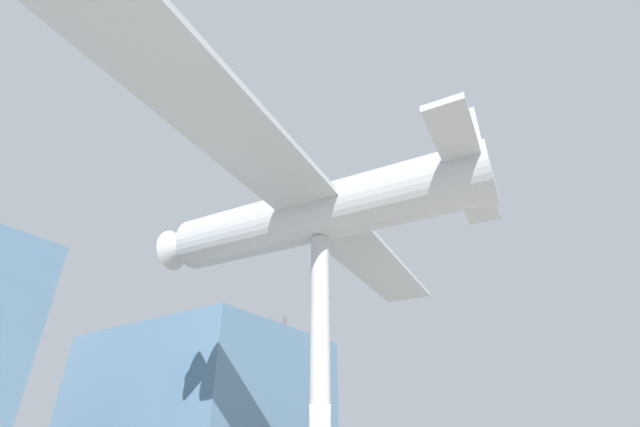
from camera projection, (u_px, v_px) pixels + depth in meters
name	position (u px, v px, depth m)	size (l,w,h in m)	color
glass_pavilion_right	(202.00, 405.00, 24.79)	(10.28, 12.47, 8.07)	slate
support_pylon_central	(320.00, 359.00, 11.61)	(0.56, 0.56, 7.26)	#B7B7BC
suspended_airplane	(315.00, 214.00, 13.89)	(19.68, 12.20, 3.21)	#B2B7BC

